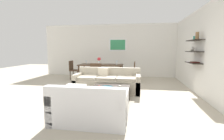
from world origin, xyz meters
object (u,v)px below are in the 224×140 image
(dining_chair_left_far, at_px, (73,69))
(wine_glass_left_far, at_px, (86,61))
(dining_table, at_px, (101,66))
(wine_glass_right_far, at_px, (117,61))
(dining_chair_right_near, at_px, (132,71))
(decorative_bowl, at_px, (107,87))
(centerpiece_vase, at_px, (99,61))
(coffee_table, at_px, (110,95))
(sofa_beige, at_px, (108,83))
(apple_on_coffee_table, at_px, (99,87))
(wine_glass_right_near, at_px, (116,62))
(dining_chair_foot, at_px, (96,72))
(candle_jar, at_px, (120,87))
(dining_chair_right_far, at_px, (132,70))
(loveseat_white, at_px, (90,107))
(wine_glass_foot, at_px, (99,62))

(dining_chair_left_far, bearing_deg, wine_glass_left_far, -7.31)
(dining_table, height_order, wine_glass_right_far, wine_glass_right_far)
(dining_chair_right_near, height_order, wine_glass_right_far, wine_glass_right_far)
(decorative_bowl, distance_m, centerpiece_vase, 3.08)
(coffee_table, relative_size, wine_glass_left_far, 6.45)
(coffee_table, bearing_deg, sofa_beige, 103.51)
(apple_on_coffee_table, xyz_separation_m, wine_glass_right_far, (0.08, 3.09, 0.45))
(apple_on_coffee_table, xyz_separation_m, dining_chair_left_far, (-2.01, 3.18, 0.08))
(coffee_table, distance_m, wine_glass_left_far, 3.42)
(wine_glass_right_near, bearing_deg, coffee_table, -86.21)
(dining_table, xyz_separation_m, dining_chair_foot, (0.00, -0.83, -0.17))
(decorative_bowl, xyz_separation_m, wine_glass_right_near, (-0.12, 2.81, 0.46))
(dining_chair_left_far, distance_m, wine_glass_right_near, 2.14)
(sofa_beige, xyz_separation_m, apple_on_coffee_table, (0.00, -1.25, 0.13))
(decorative_bowl, xyz_separation_m, apple_on_coffee_table, (-0.20, -0.07, 0.01))
(candle_jar, height_order, apple_on_coffee_table, apple_on_coffee_table)
(wine_glass_left_far, bearing_deg, wine_glass_right_near, -8.39)
(candle_jar, xyz_separation_m, dining_table, (-1.16, 2.80, 0.27))
(dining_chair_right_far, height_order, wine_glass_left_far, wine_glass_left_far)
(wine_glass_right_far, xyz_separation_m, centerpiece_vase, (-0.79, -0.12, 0.04))
(loveseat_white, relative_size, wine_glass_foot, 8.11)
(dining_chair_foot, bearing_deg, dining_chair_right_far, 36.51)
(sofa_beige, bearing_deg, candle_jar, -63.08)
(wine_glass_foot, bearing_deg, centerpiece_vase, 103.54)
(dining_chair_right_near, bearing_deg, wine_glass_right_near, 172.69)
(decorative_bowl, xyz_separation_m, dining_chair_right_near, (0.55, 2.73, 0.09))
(sofa_beige, relative_size, loveseat_white, 1.49)
(apple_on_coffee_table, bearing_deg, decorative_bowl, 20.12)
(sofa_beige, xyz_separation_m, wine_glass_left_far, (-1.34, 1.85, 0.57))
(candle_jar, distance_m, centerpiece_vase, 3.09)
(loveseat_white, height_order, dining_chair_left_far, dining_chair_left_far)
(dining_chair_right_near, height_order, dining_chair_foot, same)
(wine_glass_left_far, distance_m, wine_glass_right_near, 1.44)
(dining_chair_right_near, bearing_deg, dining_chair_right_far, 90.00)
(sofa_beige, bearing_deg, centerpiece_vase, 112.40)
(wine_glass_right_near, bearing_deg, dining_chair_left_far, 171.96)
(wine_glass_right_near, bearing_deg, dining_table, 171.61)
(decorative_bowl, xyz_separation_m, wine_glass_right_far, (-0.12, 3.02, 0.47))
(sofa_beige, bearing_deg, coffee_table, -76.49)
(wine_glass_right_far, height_order, wine_glass_left_far, wine_glass_right_far)
(apple_on_coffee_table, height_order, wine_glass_right_near, wine_glass_right_near)
(apple_on_coffee_table, xyz_separation_m, wine_glass_left_far, (-1.34, 3.09, 0.44))
(decorative_bowl, xyz_separation_m, wine_glass_left_far, (-1.54, 3.02, 0.45))
(sofa_beige, bearing_deg, dining_chair_right_far, 68.75)
(sofa_beige, xyz_separation_m, dining_chair_foot, (-0.63, 0.91, 0.21))
(wine_glass_left_far, bearing_deg, apple_on_coffee_table, -66.55)
(coffee_table, xyz_separation_m, wine_glass_right_far, (-0.18, 2.94, 0.69))
(dining_table, height_order, centerpiece_vase, centerpiece_vase)
(wine_glass_right_far, height_order, centerpiece_vase, centerpiece_vase)
(dining_chair_left_far, bearing_deg, wine_glass_foot, -21.88)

